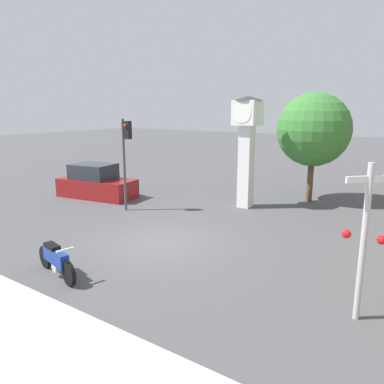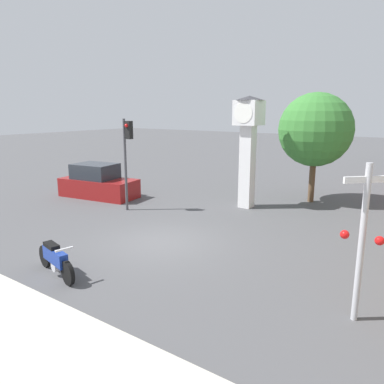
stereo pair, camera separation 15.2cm
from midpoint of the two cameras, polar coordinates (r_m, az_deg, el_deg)
The scene contains 7 objects.
ground_plane at distance 13.56m, azimuth -4.48°, elevation -7.62°, with size 120.00×120.00×0.00m, color #4C4C4F.
motorcycle at distance 11.46m, azimuth -19.74°, elevation -9.61°, with size 2.25×0.72×1.01m.
clock_tower at distance 17.87m, azimuth 8.81°, elevation 8.58°, with size 1.36×1.36×5.26m.
traffic_light at distance 17.34m, azimuth -9.62°, elevation 6.58°, with size 0.50×0.35×4.25m.
railroad_crossing_signal at distance 8.93m, azimuth 24.94°, elevation -6.29°, with size 0.90×0.82×3.58m.
street_tree at distance 19.74m, azimuth 18.51°, elevation 8.96°, with size 3.64×3.64×5.48m.
parked_car at distance 20.81m, azimuth -13.94°, elevation 1.32°, with size 4.42×2.41×1.80m.
Camera 2 is at (8.22, -9.74, 4.66)m, focal length 35.00 mm.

